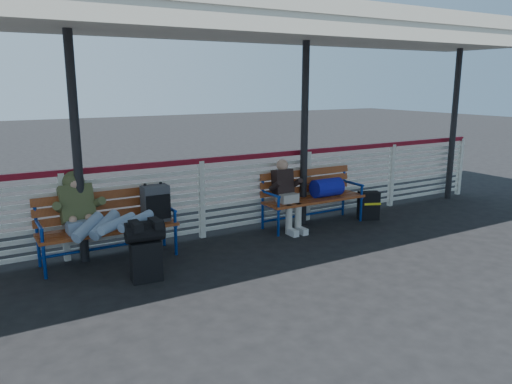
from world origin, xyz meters
TOP-DOWN VIEW (x-y plane):
  - ground at (0.00, 0.00)m, footprint 60.00×60.00m
  - fence at (0.00, 1.90)m, footprint 12.08×0.08m
  - canopy at (-0.00, 0.87)m, footprint 12.60×3.60m
  - luggage_stack at (-1.30, 0.67)m, footprint 0.48×0.30m
  - bench_left at (-1.26, 1.62)m, footprint 1.80×0.56m
  - bench_right at (2.00, 1.61)m, footprint 1.80×0.56m
  - traveler_man at (-1.65, 1.29)m, footprint 0.93×1.52m
  - companion_person at (1.34, 1.57)m, footprint 0.32×0.66m
  - suitcase_side at (2.94, 1.38)m, footprint 0.40×0.33m

SIDE VIEW (x-z plane):
  - ground at x=0.00m, z-range 0.00..0.00m
  - suitcase_side at x=2.94m, z-range 0.00..0.49m
  - luggage_stack at x=-1.30m, z-range 0.03..0.78m
  - bench_right at x=2.00m, z-range 0.12..1.04m
  - companion_person at x=1.34m, z-range 0.02..1.17m
  - bench_left at x=-1.26m, z-range 0.13..1.10m
  - fence at x=0.00m, z-range 0.04..1.28m
  - traveler_man at x=-1.65m, z-range 0.30..1.07m
  - canopy at x=0.00m, z-range 1.46..4.62m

